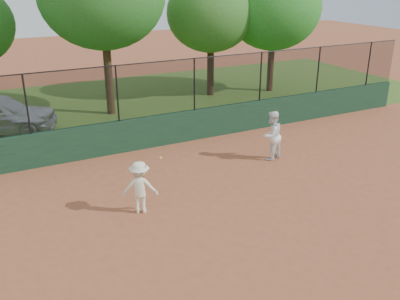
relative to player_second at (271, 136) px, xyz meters
name	(u,v)px	position (x,y,z in m)	size (l,w,h in m)	color
ground	(211,226)	(-3.99, -3.00, -0.87)	(80.00, 80.00, 0.00)	#A85636
back_wall	(134,135)	(-3.99, 3.00, -0.27)	(26.00, 0.20, 1.20)	#1C3E26
grass_strip	(93,109)	(-3.99, 9.00, -0.87)	(36.00, 12.00, 0.01)	#37591B
player_second	(271,136)	(0.00, 0.00, 0.00)	(0.85, 0.66, 1.75)	white
player_main	(140,187)	(-5.35, -1.47, -0.13)	(1.10, 0.90, 1.69)	#EFF1CC
fence_assembly	(130,91)	(-4.02, 3.00, 1.36)	(26.00, 0.06, 2.00)	black
tree_3	(211,13)	(2.31, 8.76, 3.35)	(4.56, 4.15, 6.21)	#3E2614
tree_4	(274,8)	(5.69, 8.10, 3.55)	(5.11, 4.64, 6.64)	#482C19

